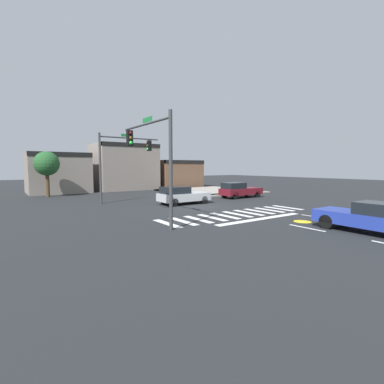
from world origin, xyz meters
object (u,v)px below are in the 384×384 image
at_px(traffic_signal_northwest, 123,154).
at_px(roadside_tree, 47,164).
at_px(traffic_signal_southwest, 150,148).
at_px(car_blue, 373,218).
at_px(car_silver, 182,195).
at_px(car_maroon, 239,190).

height_order(traffic_signal_northwest, roadside_tree, traffic_signal_northwest).
bearing_deg(traffic_signal_southwest, traffic_signal_northwest, -12.82).
relative_size(traffic_signal_southwest, car_blue, 1.21).
relative_size(car_silver, roadside_tree, 0.91).
relative_size(traffic_signal_southwest, car_maroon, 1.29).
xyz_separation_m(car_blue, roadside_tree, (-9.90, 25.93, 2.61)).
distance_m(traffic_signal_southwest, car_maroon, 14.63).
bearing_deg(car_blue, car_maroon, -21.23).
bearing_deg(car_blue, traffic_signal_northwest, 15.82).
height_order(car_silver, roadside_tree, roadside_tree).
bearing_deg(traffic_signal_southwest, car_maroon, -64.07).
distance_m(traffic_signal_northwest, car_maroon, 11.66).
relative_size(traffic_signal_northwest, car_silver, 1.40).
relative_size(traffic_signal_northwest, roadside_tree, 1.28).
height_order(traffic_signal_southwest, roadside_tree, traffic_signal_southwest).
xyz_separation_m(traffic_signal_southwest, car_maroon, (12.82, 6.24, -3.29)).
distance_m(car_silver, car_blue, 13.74).
relative_size(car_maroon, car_blue, 0.94).
xyz_separation_m(traffic_signal_southwest, car_silver, (5.56, 5.49, -3.32)).
relative_size(car_maroon, roadside_tree, 0.97).
height_order(car_silver, car_maroon, car_maroon).
xyz_separation_m(traffic_signal_southwest, car_blue, (7.24, -8.14, -3.32)).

